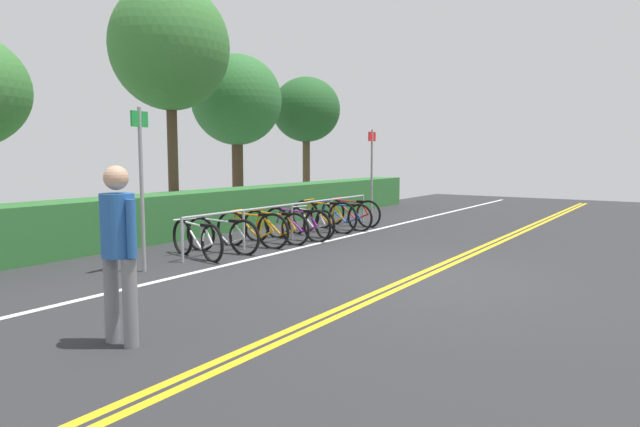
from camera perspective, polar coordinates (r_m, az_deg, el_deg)
name	(u,v)px	position (r m, az deg, el deg)	size (l,w,h in m)	color
ground_plane	(420,278)	(8.58, 10.12, -6.49)	(33.53, 13.03, 0.05)	#2B2B2D
centre_line_yellow_inner	(425,277)	(8.54, 10.62, -6.37)	(30.18, 0.10, 0.00)	gold
centre_line_yellow_outer	(415,276)	(8.61, 9.64, -6.26)	(30.18, 0.10, 0.00)	gold
bike_lane_stripe_white	(264,256)	(10.13, -5.71, -4.34)	(30.18, 0.12, 0.00)	white
bike_rack	(292,212)	(12.01, -2.88, 0.15)	(6.28, 0.05, 0.78)	#9EA0A5
bicycle_0	(197,240)	(10.11, -12.45, -2.62)	(0.54, 1.64, 0.70)	black
bicycle_1	(222,235)	(10.57, -9.96, -2.19)	(0.46, 1.69, 0.70)	black
bicycle_2	(252,229)	(11.13, -6.93, -1.61)	(0.46, 1.67, 0.75)	black
bicycle_3	(275,227)	(11.56, -4.57, -1.38)	(0.46, 1.70, 0.71)	black
bicycle_4	(297,224)	(11.98, -2.39, -1.07)	(0.46, 1.78, 0.73)	black
bicycle_5	(310,222)	(12.53, -1.00, -0.87)	(0.58, 1.61, 0.68)	black
bicycle_6	(324,216)	(13.15, 0.39, -0.29)	(0.46, 1.78, 0.79)	black
bicycle_7	(341,216)	(13.62, 2.12, -0.24)	(0.46, 1.77, 0.71)	black
bicycle_8	(350,212)	(14.34, 3.13, 0.12)	(0.46, 1.79, 0.73)	black
pedestrian	(118,242)	(5.63, -19.87, -2.78)	(0.32, 0.49, 1.72)	slate
sign_post_near	(141,175)	(9.04, -17.77, 3.78)	(0.36, 0.10, 2.54)	gray
sign_post_far	(372,168)	(14.87, 5.30, 4.68)	(0.36, 0.06, 2.47)	gray
hedge_backdrop	(254,206)	(14.64, -6.73, 0.78)	(15.23, 1.01, 0.98)	#2D6B30
tree_mid	(170,48)	(14.11, -15.07, 16.02)	(2.79, 2.79, 5.81)	#473323
tree_far_right	(237,101)	(17.12, -8.50, 11.29)	(2.68, 2.68, 4.77)	#473323
tree_extra	(306,110)	(19.86, -1.42, 10.48)	(2.38, 2.38, 4.51)	brown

